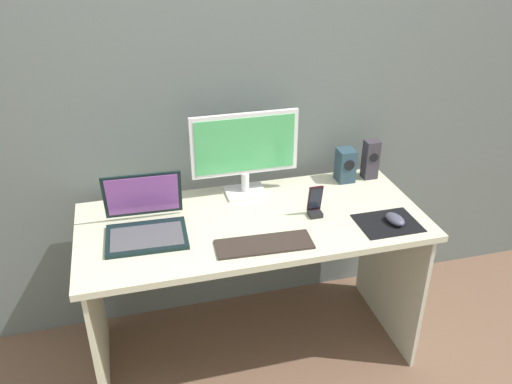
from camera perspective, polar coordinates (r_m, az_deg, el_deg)
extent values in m
plane|color=brown|center=(2.68, -0.32, -16.30)|extent=(8.00, 8.00, 0.00)
cube|color=slate|center=(2.39, -2.90, 12.90)|extent=(6.00, 0.04, 2.50)
cube|color=beige|center=(2.24, -0.36, -3.23)|extent=(1.45, 0.65, 0.03)
cube|color=beige|center=(2.41, -16.65, -12.66)|extent=(0.02, 0.61, 0.70)
cube|color=beige|center=(2.67, 14.16, -7.82)|extent=(0.02, 0.61, 0.70)
cube|color=silver|center=(2.43, -1.16, 0.02)|extent=(0.18, 0.14, 0.01)
cylinder|color=silver|center=(2.40, -1.17, 1.09)|extent=(0.04, 0.04, 0.09)
cube|color=silver|center=(2.32, -1.22, 5.16)|extent=(0.48, 0.02, 0.28)
cube|color=#4CB266|center=(2.31, -1.16, 5.07)|extent=(0.44, 0.00, 0.25)
cube|color=#342E37|center=(2.59, 12.17, 3.44)|extent=(0.07, 0.06, 0.19)
cylinder|color=black|center=(2.55, 12.53, 3.60)|extent=(0.04, 0.00, 0.04)
cube|color=#273F4D|center=(2.54, 9.56, 2.85)|extent=(0.08, 0.08, 0.16)
cylinder|color=black|center=(2.50, 9.99, 2.81)|extent=(0.05, 0.00, 0.05)
cube|color=black|center=(2.15, -11.62, -4.73)|extent=(0.32, 0.24, 0.02)
cube|color=#47474C|center=(2.13, -11.63, -4.68)|extent=(0.29, 0.18, 0.00)
cube|color=black|center=(2.21, -12.04, -0.29)|extent=(0.32, 0.08, 0.21)
cube|color=#A559BF|center=(2.20, -12.04, -0.32)|extent=(0.29, 0.06, 0.19)
cube|color=#302520|center=(2.06, 0.88, -5.62)|extent=(0.38, 0.15, 0.01)
cube|color=black|center=(2.27, 13.92, -3.25)|extent=(0.25, 0.20, 0.00)
ellipsoid|color=#454558|center=(2.26, 14.68, -2.83)|extent=(0.08, 0.11, 0.04)
cube|color=black|center=(2.26, 6.33, -2.32)|extent=(0.06, 0.05, 0.02)
cube|color=black|center=(2.24, 6.33, -0.67)|extent=(0.06, 0.03, 0.12)
cube|color=#1E2333|center=(2.23, 6.38, -0.71)|extent=(0.05, 0.02, 0.10)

